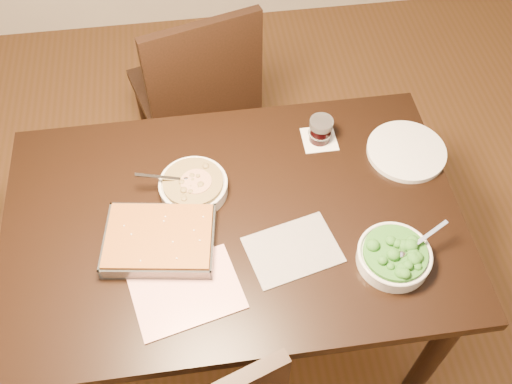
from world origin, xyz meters
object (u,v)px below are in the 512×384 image
at_px(broccoli_bowl, 394,256).
at_px(dinner_plate, 406,151).
at_px(wine_tumbler, 321,130).
at_px(table, 234,234).
at_px(baking_dish, 160,240).
at_px(stew_bowl, 193,186).
at_px(chair_far, 198,92).

relative_size(broccoli_bowl, dinner_plate, 0.90).
bearing_deg(dinner_plate, wine_tumbler, 160.29).
height_order(table, broccoli_bowl, broccoli_bowl).
xyz_separation_m(baking_dish, wine_tumbler, (0.55, 0.34, 0.02)).
relative_size(stew_bowl, wine_tumbler, 2.71).
bearing_deg(broccoli_bowl, chair_far, 116.92).
bearing_deg(stew_bowl, chair_far, 85.93).
distance_m(broccoli_bowl, baking_dish, 0.68).
bearing_deg(baking_dish, dinner_plate, 25.06).
distance_m(table, baking_dish, 0.26).
bearing_deg(stew_bowl, table, -45.89).
relative_size(wine_tumbler, dinner_plate, 0.34).
relative_size(stew_bowl, dinner_plate, 0.92).
bearing_deg(dinner_plate, table, -163.68).
height_order(stew_bowl, dinner_plate, stew_bowl).
relative_size(dinner_plate, chair_far, 0.27).
bearing_deg(wine_tumbler, broccoli_bowl, -76.84).
xyz_separation_m(broccoli_bowl, wine_tumbler, (-0.11, 0.49, 0.02)).
bearing_deg(stew_bowl, baking_dish, -121.54).
height_order(broccoli_bowl, chair_far, chair_far).
distance_m(table, wine_tumbler, 0.45).
bearing_deg(chair_far, baking_dish, 63.45).
relative_size(broccoli_bowl, wine_tumbler, 2.64).
height_order(stew_bowl, baking_dish, stew_bowl).
bearing_deg(chair_far, stew_bowl, 70.06).
relative_size(stew_bowl, chair_far, 0.25).
bearing_deg(baking_dish, stew_bowl, 66.94).
height_order(stew_bowl, wine_tumbler, wine_tumbler).
bearing_deg(dinner_plate, broccoli_bowl, -112.10).
distance_m(table, chair_far, 0.79).
bearing_deg(wine_tumbler, chair_far, 127.77).
xyz_separation_m(broccoli_bowl, chair_far, (-0.50, 0.99, -0.24)).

